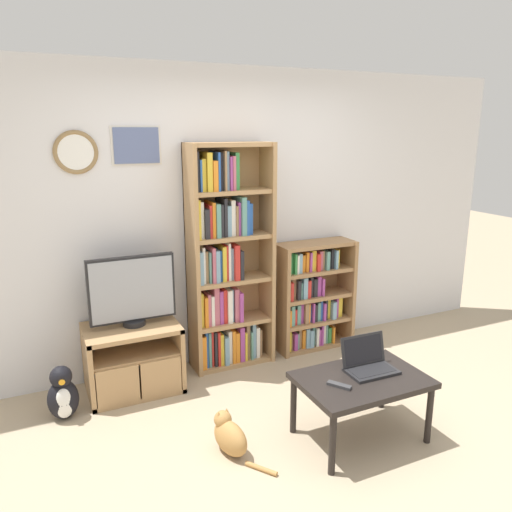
{
  "coord_description": "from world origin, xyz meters",
  "views": [
    {
      "loc": [
        -1.58,
        -2.41,
        2.08
      ],
      "look_at": [
        -0.04,
        0.91,
        1.14
      ],
      "focal_mm": 35.0,
      "sensor_mm": 36.0,
      "label": 1
    }
  ],
  "objects_px": {
    "tv_stand": "(133,358)",
    "remote_near_laptop": "(339,385)",
    "bookshelf_short": "(310,297)",
    "cat": "(229,436)",
    "laptop": "(368,362)",
    "bookshelf_tall": "(225,264)",
    "penguin_figurine": "(63,395)",
    "television": "(132,291)",
    "coffee_table": "(362,384)"
  },
  "relations": [
    {
      "from": "bookshelf_tall",
      "to": "television",
      "type": "bearing_deg",
      "value": -172.06
    },
    {
      "from": "bookshelf_short",
      "to": "bookshelf_tall",
      "type": "bearing_deg",
      "value": 179.85
    },
    {
      "from": "cat",
      "to": "penguin_figurine",
      "type": "xyz_separation_m",
      "value": [
        -0.96,
        0.88,
        0.07
      ]
    },
    {
      "from": "bookshelf_short",
      "to": "coffee_table",
      "type": "xyz_separation_m",
      "value": [
        -0.45,
        -1.45,
        -0.11
      ]
    },
    {
      "from": "bookshelf_short",
      "to": "cat",
      "type": "height_order",
      "value": "bookshelf_short"
    },
    {
      "from": "bookshelf_short",
      "to": "laptop",
      "type": "height_order",
      "value": "bookshelf_short"
    },
    {
      "from": "bookshelf_tall",
      "to": "laptop",
      "type": "bearing_deg",
      "value": -69.36
    },
    {
      "from": "bookshelf_short",
      "to": "remote_near_laptop",
      "type": "relative_size",
      "value": 6.65
    },
    {
      "from": "penguin_figurine",
      "to": "tv_stand",
      "type": "bearing_deg",
      "value": 19.9
    },
    {
      "from": "television",
      "to": "cat",
      "type": "relative_size",
      "value": 1.33
    },
    {
      "from": "bookshelf_tall",
      "to": "laptop",
      "type": "height_order",
      "value": "bookshelf_tall"
    },
    {
      "from": "tv_stand",
      "to": "remote_near_laptop",
      "type": "height_order",
      "value": "tv_stand"
    },
    {
      "from": "bookshelf_tall",
      "to": "remote_near_laptop",
      "type": "xyz_separation_m",
      "value": [
        0.21,
        -1.49,
        -0.47
      ]
    },
    {
      "from": "tv_stand",
      "to": "bookshelf_short",
      "type": "xyz_separation_m",
      "value": [
        1.73,
        0.14,
        0.23
      ]
    },
    {
      "from": "tv_stand",
      "to": "coffee_table",
      "type": "bearing_deg",
      "value": -45.63
    },
    {
      "from": "bookshelf_short",
      "to": "laptop",
      "type": "distance_m",
      "value": 1.42
    },
    {
      "from": "remote_near_laptop",
      "to": "bookshelf_tall",
      "type": "bearing_deg",
      "value": 63.88
    },
    {
      "from": "bookshelf_short",
      "to": "laptop",
      "type": "bearing_deg",
      "value": -104.44
    },
    {
      "from": "bookshelf_tall",
      "to": "bookshelf_short",
      "type": "relative_size",
      "value": 1.89
    },
    {
      "from": "coffee_table",
      "to": "remote_near_laptop",
      "type": "relative_size",
      "value": 5.45
    },
    {
      "from": "tv_stand",
      "to": "bookshelf_tall",
      "type": "distance_m",
      "value": 1.09
    },
    {
      "from": "tv_stand",
      "to": "laptop",
      "type": "relative_size",
      "value": 2.1
    },
    {
      "from": "bookshelf_tall",
      "to": "penguin_figurine",
      "type": "relative_size",
      "value": 4.77
    },
    {
      "from": "bookshelf_tall",
      "to": "bookshelf_short",
      "type": "height_order",
      "value": "bookshelf_tall"
    },
    {
      "from": "television",
      "to": "laptop",
      "type": "distance_m",
      "value": 1.87
    },
    {
      "from": "coffee_table",
      "to": "cat",
      "type": "distance_m",
      "value": 0.95
    },
    {
      "from": "television",
      "to": "bookshelf_tall",
      "type": "bearing_deg",
      "value": 7.94
    },
    {
      "from": "tv_stand",
      "to": "laptop",
      "type": "distance_m",
      "value": 1.86
    },
    {
      "from": "coffee_table",
      "to": "cat",
      "type": "bearing_deg",
      "value": 165.84
    },
    {
      "from": "television",
      "to": "laptop",
      "type": "xyz_separation_m",
      "value": [
        1.35,
        -1.26,
        -0.33
      ]
    },
    {
      "from": "coffee_table",
      "to": "remote_near_laptop",
      "type": "xyz_separation_m",
      "value": [
        -0.21,
        -0.04,
        0.06
      ]
    },
    {
      "from": "laptop",
      "to": "penguin_figurine",
      "type": "xyz_separation_m",
      "value": [
        -1.94,
        1.03,
        -0.32
      ]
    },
    {
      "from": "bookshelf_tall",
      "to": "cat",
      "type": "relative_size",
      "value": 3.87
    },
    {
      "from": "tv_stand",
      "to": "television",
      "type": "xyz_separation_m",
      "value": [
        0.03,
        0.03,
        0.56
      ]
    },
    {
      "from": "coffee_table",
      "to": "penguin_figurine",
      "type": "height_order",
      "value": "coffee_table"
    },
    {
      "from": "television",
      "to": "bookshelf_tall",
      "type": "xyz_separation_m",
      "value": [
        0.83,
        0.12,
        0.1
      ]
    },
    {
      "from": "tv_stand",
      "to": "remote_near_laptop",
      "type": "xyz_separation_m",
      "value": [
        1.07,
        -1.35,
        0.18
      ]
    },
    {
      "from": "coffee_table",
      "to": "penguin_figurine",
      "type": "relative_size",
      "value": 2.07
    },
    {
      "from": "coffee_table",
      "to": "cat",
      "type": "height_order",
      "value": "coffee_table"
    },
    {
      "from": "bookshelf_short",
      "to": "cat",
      "type": "distance_m",
      "value": 1.85
    },
    {
      "from": "bookshelf_tall",
      "to": "coffee_table",
      "type": "bearing_deg",
      "value": -73.91
    },
    {
      "from": "cat",
      "to": "laptop",
      "type": "bearing_deg",
      "value": -22.56
    },
    {
      "from": "penguin_figurine",
      "to": "bookshelf_short",
      "type": "bearing_deg",
      "value": 8.51
    },
    {
      "from": "bookshelf_tall",
      "to": "penguin_figurine",
      "type": "bearing_deg",
      "value": -166.34
    },
    {
      "from": "tv_stand",
      "to": "coffee_table",
      "type": "xyz_separation_m",
      "value": [
        1.28,
        -1.31,
        0.12
      ]
    },
    {
      "from": "television",
      "to": "remote_near_laptop",
      "type": "distance_m",
      "value": 1.76
    },
    {
      "from": "bookshelf_short",
      "to": "penguin_figurine",
      "type": "xyz_separation_m",
      "value": [
        -2.29,
        -0.34,
        -0.32
      ]
    },
    {
      "from": "television",
      "to": "bookshelf_tall",
      "type": "height_order",
      "value": "bookshelf_tall"
    },
    {
      "from": "tv_stand",
      "to": "remote_near_laptop",
      "type": "bearing_deg",
      "value": -51.65
    },
    {
      "from": "bookshelf_short",
      "to": "remote_near_laptop",
      "type": "xyz_separation_m",
      "value": [
        -0.67,
        -1.49,
        -0.04
      ]
    }
  ]
}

